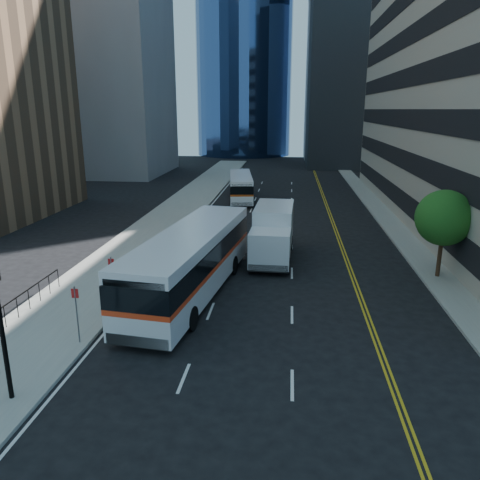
{
  "coord_description": "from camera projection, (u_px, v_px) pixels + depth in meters",
  "views": [
    {
      "loc": [
        0.19,
        -18.96,
        9.6
      ],
      "look_at": [
        -2.37,
        5.15,
        2.8
      ],
      "focal_mm": 35.0,
      "sensor_mm": 36.0,
      "label": 1
    }
  ],
  "objects": [
    {
      "name": "ground",
      "position": [
        281.0,
        333.0,
        20.77
      ],
      "size": [
        160.0,
        160.0,
        0.0
      ],
      "primitive_type": "plane",
      "color": "black",
      "rests_on": "ground"
    },
    {
      "name": "sidewalk_west",
      "position": [
        179.0,
        210.0,
        45.75
      ],
      "size": [
        5.0,
        90.0,
        0.15
      ],
      "primitive_type": "cube",
      "color": "gray",
      "rests_on": "ground"
    },
    {
      "name": "sidewalk_east",
      "position": [
        383.0,
        215.0,
        43.77
      ],
      "size": [
        2.0,
        90.0,
        0.15
      ],
      "primitive_type": "cube",
      "color": "gray",
      "rests_on": "ground"
    },
    {
      "name": "midrise_west",
      "position": [
        100.0,
        53.0,
        68.68
      ],
      "size": [
        18.0,
        18.0,
        35.0
      ],
      "primitive_type": "cube",
      "color": "gray",
      "rests_on": "ground"
    },
    {
      "name": "street_tree",
      "position": [
        444.0,
        218.0,
        26.53
      ],
      "size": [
        3.2,
        3.2,
        5.1
      ],
      "color": "#332114",
      "rests_on": "sidewalk_east"
    },
    {
      "name": "lamp_post",
      "position": [
        2.0,
        328.0,
        15.2
      ],
      "size": [
        0.28,
        0.28,
        4.56
      ],
      "color": "black",
      "rests_on": "sidewalk_west"
    },
    {
      "name": "bus_front",
      "position": [
        192.0,
        260.0,
        24.65
      ],
      "size": [
        4.66,
        13.77,
        3.48
      ],
      "rotation": [
        0.0,
        0.0,
        -0.13
      ],
      "color": "silver",
      "rests_on": "ground"
    },
    {
      "name": "bus_rear",
      "position": [
        241.0,
        186.0,
        51.21
      ],
      "size": [
        3.65,
        10.8,
        2.73
      ],
      "rotation": [
        0.0,
        0.0,
        0.13
      ],
      "color": "white",
      "rests_on": "ground"
    },
    {
      "name": "box_truck",
      "position": [
        273.0,
        232.0,
        30.65
      ],
      "size": [
        2.69,
        7.21,
        3.41
      ],
      "rotation": [
        0.0,
        0.0,
        -0.03
      ],
      "color": "silver",
      "rests_on": "ground"
    }
  ]
}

